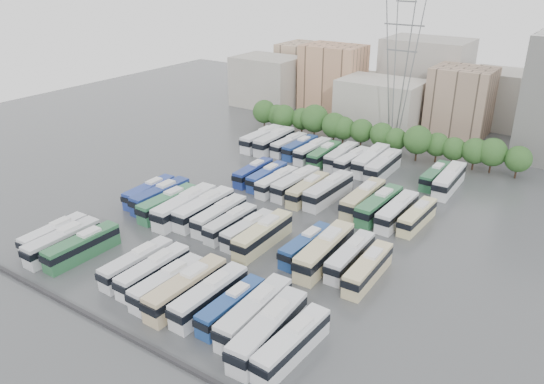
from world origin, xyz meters
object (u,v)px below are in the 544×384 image
Objects in this scene: bus_r1_s10 at (306,245)px; bus_r3_s3 at (300,147)px; bus_r2_s8 at (329,190)px; bus_r3_s13 at (449,180)px; electricity_pylon at (401,62)px; bus_r0_s10 at (231,306)px; bus_r1_s2 at (168,203)px; bus_r2_s13 at (417,216)px; bus_r2_s7 at (308,189)px; bus_r3_s2 at (289,144)px; bus_r3_s7 at (353,160)px; bus_r0_s7 at (167,283)px; bus_r3_s4 at (313,151)px; bus_r2_s3 at (253,172)px; bus_r3_s8 at (371,160)px; bus_r3_s12 at (435,175)px; bus_r1_s7 at (248,230)px; bus_r1_s5 at (219,215)px; bus_r0_s9 at (210,296)px; bus_r2_s4 at (267,176)px; bus_r0_s1 at (63,241)px; bus_r3_s6 at (341,156)px; bus_r1_s1 at (161,196)px; bus_r1_s11 at (325,251)px; bus_r1_s0 at (149,192)px; bus_r0_s2 at (82,246)px; bus_r1_s3 at (185,206)px; bus_r1_s4 at (204,208)px; bus_r3_s1 at (274,141)px; bus_r1_s12 at (350,256)px; bus_r3_s0 at (262,138)px; bus_r1_s6 at (231,223)px; bus_r3_s9 at (383,166)px; bus_r0_s5 at (137,263)px; bus_r0_s13 at (292,343)px; bus_r0_s11 at (255,312)px; bus_r2_s12 at (397,211)px; bus_r0_s12 at (269,330)px; bus_r2_s11 at (379,205)px; bus_r2_s6 at (296,183)px; bus_r0_s8 at (186,288)px; bus_r1_s8 at (263,235)px; bus_r3_s5 at (324,154)px; bus_r1_s13 at (368,268)px.

bus_r3_s3 reaches higher than bus_r1_s10.
bus_r2_s8 is 23.33m from bus_r3_s13.
electricity_pylon is 75.87m from bus_r0_s10.
bus_r2_s13 is (36.40, 19.15, -0.16)m from bus_r1_s2.
bus_r2_s7 is 1.04× the size of bus_r3_s2.
bus_r0_s7 is at bearing -86.87° from bus_r3_s7.
bus_r2_s13 is 34.55m from bus_r3_s4.
bus_r0_s7 is at bearing -72.63° from bus_r2_s3.
bus_r3_s8 reaches higher than bus_r1_s2.
bus_r3_s12 is at bearing 56.48° from bus_r2_s8.
bus_r1_s5 is at bearing 171.94° from bus_r1_s7.
bus_r2_s4 is (-16.42, 36.13, -0.18)m from bus_r0_s9.
bus_r0_s1 is 1.00× the size of bus_r3_s6.
bus_r1_s1 is 32.96m from bus_r1_s11.
bus_r1_s7 is 37.89m from bus_r3_s4.
bus_r1_s5 is (16.37, -0.44, 0.09)m from bus_r1_s0.
bus_r0_s2 is 0.87× the size of bus_r1_s3.
bus_r0_s7 is 1.05× the size of bus_r1_s7.
bus_r1_s4 reaches higher than bus_r1_s1.
bus_r3_s6 is (16.69, 0.25, -0.22)m from bus_r3_s1.
bus_r3_s0 is (-39.86, 35.36, 0.26)m from bus_r1_s12.
bus_r1_s6 reaches higher than bus_r0_s10.
bus_r3_s9 is at bearing 81.72° from bus_r2_s8.
bus_r0_s5 is at bearing -117.81° from bus_r3_s13.
bus_r3_s4 is at bearing 120.65° from bus_r0_s13.
bus_r2_s4 is (-22.97, 35.82, -0.26)m from bus_r0_s11.
bus_r1_s2 reaches higher than bus_r0_s1.
bus_r3_s13 reaches higher than bus_r3_s2.
bus_r3_s6 is at bearing 173.70° from bus_r3_s9.
bus_r0_s1 reaches higher than bus_r3_s12.
bus_r3_s6 is at bearing 137.87° from bus_r2_s12.
bus_r1_s0 is at bearing 177.10° from bus_r1_s5.
bus_r2_s8 is (3.45, 1.38, 0.19)m from bus_r2_s7.
bus_r2_s4 is 0.85× the size of bus_r3_s13.
bus_r1_s2 is at bearing -87.86° from bus_r3_s2.
bus_r2_s11 is (-3.07, 37.00, -0.05)m from bus_r0_s12.
bus_r3_s13 reaches higher than bus_r2_s6.
bus_r0_s5 is 0.95× the size of bus_r2_s12.
bus_r0_s8 is 16.83m from bus_r1_s8.
bus_r3_s1 is (-33.19, 18.08, 0.08)m from bus_r2_s11.
bus_r3_s5 reaches higher than bus_r1_s0.
bus_r0_s9 is at bearing -33.15° from bus_r1_s1.
bus_r0_s9 reaches higher than bus_r1_s7.
bus_r1_s1 is (-32.97, 17.73, -0.08)m from bus_r0_s11.
bus_r3_s13 is at bearing 92.53° from bus_r0_s13.
bus_r1_s6 is 25.04m from bus_r2_s11.
electricity_pylon is 2.89× the size of bus_r1_s13.
bus_r0_s1 is 1.04× the size of bus_r0_s5.
bus_r3_s6 is at bearing 57.84° from bus_r2_s3.
bus_r1_s8 is 40.23m from bus_r3_s13.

